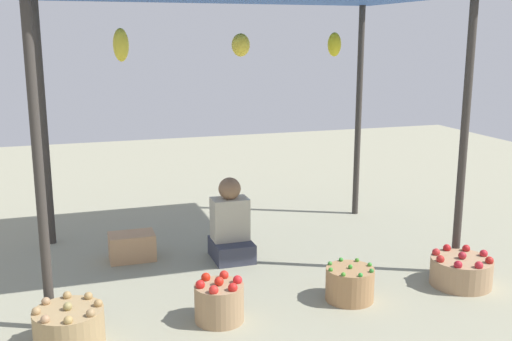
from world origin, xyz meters
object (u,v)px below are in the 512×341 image
Objects in this scene: basket_potatoes at (69,327)px; wooden_crate_near_vendor at (132,247)px; basket_red_tomatoes at (219,302)px; basket_red_apples at (461,271)px; basket_green_chilies at (350,284)px; vendor_person at (231,228)px.

wooden_crate_near_vendor is at bearing 68.46° from basket_potatoes.
basket_red_apples is (2.11, 0.01, -0.03)m from basket_red_tomatoes.
basket_potatoes is 2.15m from basket_green_chilies.
basket_green_chilies reaches higher than wooden_crate_near_vendor.
basket_green_chilies is (2.15, 0.07, -0.00)m from basket_potatoes.
vendor_person is 1.96m from basket_potatoes.
basket_potatoes is 1.12× the size of wooden_crate_near_vendor.
basket_red_apples is at bearing 0.90° from basket_potatoes.
basket_red_tomatoes is 0.87× the size of wooden_crate_near_vendor.
basket_green_chilies is 2.11m from wooden_crate_near_vendor.
vendor_person reaches higher than basket_red_apples.
basket_potatoes is at bearing -111.54° from wooden_crate_near_vendor.
basket_potatoes reaches higher than wooden_crate_near_vendor.
basket_green_chilies is (0.65, -1.19, -0.16)m from vendor_person.
basket_red_tomatoes is 0.95× the size of basket_green_chilies.
basket_red_apples is at bearing -29.44° from wooden_crate_near_vendor.
vendor_person is 2.02× the size of basket_green_chilies.
basket_green_chilies is at bearing 1.66° from basket_red_tomatoes.
basket_green_chilies reaches higher than basket_red_apples.
vendor_person is at bearing 40.26° from basket_potatoes.
vendor_person reaches higher than wooden_crate_near_vendor.
vendor_person is 2.13× the size of basket_red_tomatoes.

